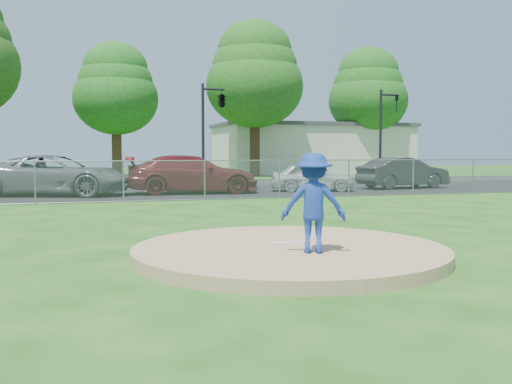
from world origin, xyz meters
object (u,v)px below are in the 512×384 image
Objects in this scene: tree_right at (255,74)px; parked_car_charcoal at (403,173)px; commercial_building at (311,148)px; tree_far_right at (368,91)px; traffic_signal_center at (220,102)px; tree_center at (116,88)px; pitcher at (313,203)px; parked_car_pearl at (312,177)px; parked_car_gray at (56,175)px; parked_car_darkred at (192,174)px; traffic_signal_right at (384,127)px.

tree_right reaches higher than parked_car_charcoal.
commercial_building is 3.51× the size of parked_car_charcoal.
tree_far_right is 1.92× the size of traffic_signal_center.
pitcher is at bearing -88.12° from tree_center.
traffic_signal_center is at bearing -126.94° from commercial_building.
tree_far_right reaches higher than pitcher.
tree_right is at bearing 8.06° from parked_car_pearl.
parked_car_gray reaches higher than parked_car_darkred.
tree_far_right is 41.32m from pitcher.
tree_far_right is at bearing 15.26° from tree_right.
parked_car_darkred is at bearing -134.08° from tree_far_right.
traffic_signal_right is at bearing -100.59° from pitcher.
tree_center is 19.38m from parked_car_darkred.
traffic_signal_center is at bearing 38.70° from parked_car_pearl.
commercial_building reaches higher than parked_car_pearl.
tree_center reaches higher than traffic_signal_center.
parked_car_charcoal is at bearing -104.01° from pitcher.
commercial_building reaches higher than parked_car_charcoal.
commercial_building is 26.90m from parked_car_darkred.
tree_center is 20.99m from parked_car_pearl.
tree_far_right is (21.00, 1.00, 0.59)m from tree_center.
parked_car_charcoal is (16.45, 0.02, -0.08)m from parked_car_gray.
pitcher is at bearing -179.81° from parked_car_darkred.
pitcher reaches higher than parked_car_charcoal.
tree_center is 10.27m from tree_right.
traffic_signal_center is 8.20m from parked_car_pearl.
parked_car_pearl is at bearing -74.06° from parked_car_gray.
parked_car_darkred is at bearing -75.09° from parked_car_gray.
commercial_building is 4.25× the size of parked_car_pearl.
parked_car_charcoal is (-2.28, -5.99, -2.58)m from traffic_signal_right.
tree_center is 1.76× the size of traffic_signal_center.
commercial_building is 1.41× the size of tree_right.
traffic_signal_center reaches higher than parked_car_gray.
tree_center is 6.12× the size of pitcher.
tree_center is 35.17m from pitcher.
commercial_building is at bearing -17.65° from parked_car_charcoal.
traffic_signal_right reaches higher than commercial_building.
tree_right is 34.54m from pitcher.
pitcher is 20.49m from parked_car_charcoal.
parked_car_pearl is (2.81, -6.61, -3.94)m from traffic_signal_center.
parked_car_pearl is (-2.22, -16.61, -6.98)m from tree_right.
parked_car_charcoal is (-4.04, -21.99, -1.38)m from commercial_building.
tree_right reaches higher than tree_far_right.
tree_center is at bearing -166.76° from commercial_building.
traffic_signal_center is 0.97× the size of parked_car_darkred.
traffic_signal_right is 3.48× the size of pitcher.
parked_car_pearl is (7.78, -18.61, -5.80)m from tree_center.
parked_car_charcoal is at bearing -36.85° from traffic_signal_center.
traffic_signal_center reaches higher than parked_car_pearl.
parked_car_gray is at bearing -144.61° from traffic_signal_center.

